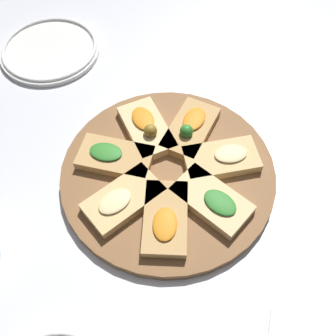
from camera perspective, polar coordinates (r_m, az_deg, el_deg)
name	(u,v)px	position (r m, az deg, el deg)	size (l,w,h in m)	color
ground_plane	(168,176)	(0.71, 0.00, -1.15)	(3.00, 3.00, 0.00)	silver
serving_board	(168,173)	(0.71, 0.00, -0.78)	(0.38, 0.38, 0.02)	brown
focaccia_slice_0	(222,159)	(0.71, 7.83, 1.36)	(0.14, 0.14, 0.02)	#DBB775
focaccia_slice_1	(190,129)	(0.74, 3.27, 5.74)	(0.14, 0.09, 0.04)	tan
focaccia_slice_2	(147,128)	(0.74, -3.11, 5.80)	(0.13, 0.15, 0.04)	#E5C689
focaccia_slice_3	(115,157)	(0.71, -7.75, 1.59)	(0.12, 0.15, 0.02)	tan
focaccia_slice_4	(123,199)	(0.66, -6.55, -4.55)	(0.14, 0.10, 0.02)	#DBB775
focaccia_slice_5	(165,218)	(0.64, -0.37, -7.32)	(0.15, 0.13, 0.02)	tan
focaccia_slice_6	(212,200)	(0.66, 6.43, -4.68)	(0.08, 0.14, 0.02)	#E5C689
plate_right	(50,50)	(0.97, -16.76, 16.13)	(0.22, 0.22, 0.02)	white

